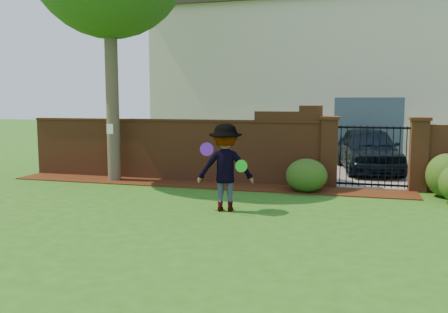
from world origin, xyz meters
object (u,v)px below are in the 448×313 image
(man, at_px, (225,168))
(frisbee_purple, at_px, (207,149))
(frisbee_green, at_px, (241,166))
(car, at_px, (370,150))

(man, xyz_separation_m, frisbee_purple, (-0.29, -0.34, 0.41))
(frisbee_green, bearing_deg, man, 158.63)
(man, relative_size, frisbee_green, 7.15)
(frisbee_purple, height_order, frisbee_green, frisbee_purple)
(frisbee_purple, distance_m, frisbee_green, 0.78)
(car, bearing_deg, frisbee_green, -121.40)
(car, relative_size, frisbee_purple, 15.53)
(car, bearing_deg, frisbee_purple, -125.61)
(man, distance_m, frisbee_green, 0.42)
(frisbee_purple, bearing_deg, man, 49.39)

